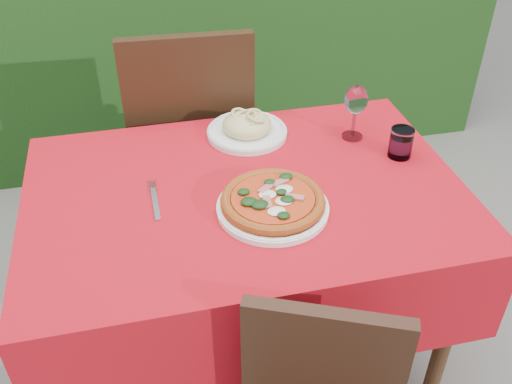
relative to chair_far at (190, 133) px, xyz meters
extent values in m
plane|color=#635E59|center=(0.09, -0.62, -0.59)|extent=(60.00, 60.00, 0.00)
cube|color=black|center=(0.09, 0.93, 0.21)|extent=(3.20, 0.55, 1.60)
cube|color=#422515|center=(0.09, -0.62, 0.13)|extent=(1.20, 0.80, 0.04)
cylinder|color=#422515|center=(0.63, -0.96, -0.24)|extent=(0.05, 0.05, 0.70)
cylinder|color=#422515|center=(-0.45, -0.28, -0.24)|extent=(0.05, 0.05, 0.70)
cylinder|color=#422515|center=(0.63, -0.28, -0.24)|extent=(0.05, 0.05, 0.70)
cube|color=#B80E18|center=(0.09, -0.62, 0.00)|extent=(1.26, 0.86, 0.32)
cube|color=black|center=(0.14, -1.18, 0.03)|extent=(0.35, 0.18, 0.41)
cube|color=black|center=(0.00, 0.09, -0.09)|extent=(0.48, 0.48, 0.04)
cube|color=black|center=(-0.01, -0.11, 0.18)|extent=(0.46, 0.07, 0.51)
cylinder|color=black|center=(0.21, 0.28, -0.35)|extent=(0.04, 0.04, 0.47)
cylinder|color=black|center=(-0.18, 0.30, -0.35)|extent=(0.04, 0.04, 0.47)
cylinder|color=black|center=(0.19, -0.11, -0.35)|extent=(0.04, 0.04, 0.47)
cylinder|color=black|center=(-0.20, -0.09, -0.35)|extent=(0.04, 0.04, 0.47)
cylinder|color=white|center=(0.14, -0.74, 0.17)|extent=(0.31, 0.31, 0.02)
cylinder|color=#C5501B|center=(0.14, -0.74, 0.19)|extent=(0.34, 0.34, 0.02)
cylinder|color=#9F2A0A|center=(0.14, -0.74, 0.20)|extent=(0.28, 0.28, 0.01)
cylinder|color=white|center=(0.15, -0.33, 0.17)|extent=(0.26, 0.26, 0.02)
ellipsoid|color=#D5C985|center=(0.15, -0.33, 0.20)|extent=(0.21, 0.21, 0.07)
cylinder|color=silver|center=(0.59, -0.56, 0.21)|extent=(0.07, 0.07, 0.09)
cylinder|color=#95B8CB|center=(0.59, -0.56, 0.20)|extent=(0.06, 0.06, 0.07)
cylinder|color=silver|center=(0.49, -0.42, 0.17)|extent=(0.07, 0.07, 0.01)
cylinder|color=silver|center=(0.49, -0.42, 0.22)|extent=(0.01, 0.01, 0.09)
ellipsoid|color=silver|center=(0.49, -0.42, 0.30)|extent=(0.08, 0.08, 0.09)
cube|color=silver|center=(-0.17, -0.64, 0.17)|extent=(0.03, 0.20, 0.01)
camera|label=1|loc=(-0.19, -1.93, 1.13)|focal=40.00mm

